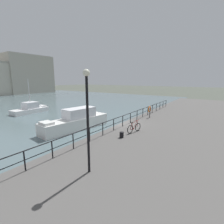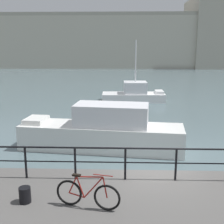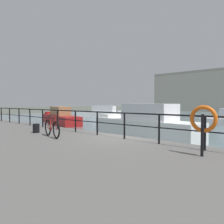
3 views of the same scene
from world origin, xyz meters
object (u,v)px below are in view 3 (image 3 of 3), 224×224
moored_cabin_cruiser (103,113)px  moored_harbor_tender (60,117)px  mooring_bollard (36,128)px  moored_red_daysailer (144,125)px  parked_bicycle (52,128)px  life_ring_stand (203,121)px

moored_cabin_cruiser → moored_harbor_tender: moored_harbor_tender is taller
moored_cabin_cruiser → mooring_bollard: bearing=-71.6°
moored_red_daysailer → mooring_bollard: bearing=82.6°
moored_harbor_tender → parked_bicycle: size_ratio=5.40×
moored_harbor_tender → mooring_bollard: moored_harbor_tender is taller
moored_harbor_tender → mooring_bollard: (11.41, -8.98, 0.41)m
moored_cabin_cruiser → moored_harbor_tender: size_ratio=0.97×
moored_cabin_cruiser → moored_harbor_tender: (5.06, -11.95, 0.01)m
moored_cabin_cruiser → moored_red_daysailer: (18.16, -14.17, 0.21)m
moored_red_daysailer → life_ring_stand: size_ratio=5.84×
moored_red_daysailer → mooring_bollard: moored_red_daysailer is taller
moored_red_daysailer → parked_bicycle: moored_red_daysailer is taller
moored_cabin_cruiser → moored_red_daysailer: bearing=-57.8°
moored_red_daysailer → life_ring_stand: (6.04, -6.00, 0.97)m
moored_harbor_tender → life_ring_stand: size_ratio=6.72×
moored_harbor_tender → moored_cabin_cruiser: bearing=-50.2°
moored_cabin_cruiser → moored_harbor_tender: bearing=-86.8°
mooring_bollard → life_ring_stand: 7.80m
moored_cabin_cruiser → moored_red_daysailer: 23.03m
moored_cabin_cruiser → life_ring_stand: bearing=-59.6°
mooring_bollard → moored_red_daysailer: bearing=76.0°
parked_bicycle → life_ring_stand: life_ring_stand is taller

